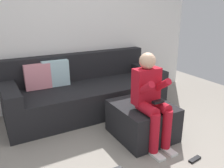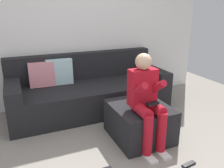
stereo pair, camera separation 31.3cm
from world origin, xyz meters
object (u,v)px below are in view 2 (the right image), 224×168
object	(u,v)px
couch_sectional	(88,91)
remote_near_ottoman	(189,164)
person_seated	(147,99)
ottoman	(139,122)

from	to	relation	value
couch_sectional	remote_near_ottoman	world-z (taller)	couch_sectional
remote_near_ottoman	couch_sectional	bearing A→B (deg)	99.41
couch_sectional	remote_near_ottoman	xyz separation A→B (m)	(0.54, -1.84, -0.31)
person_seated	remote_near_ottoman	size ratio (longest dim) A/B	6.78
ottoman	remote_near_ottoman	distance (m)	0.78
couch_sectional	ottoman	bearing A→B (deg)	-73.22
ottoman	person_seated	bearing A→B (deg)	-99.53
ottoman	remote_near_ottoman	bearing A→B (deg)	-73.99
ottoman	person_seated	distance (m)	0.45
couch_sectional	person_seated	distance (m)	1.38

